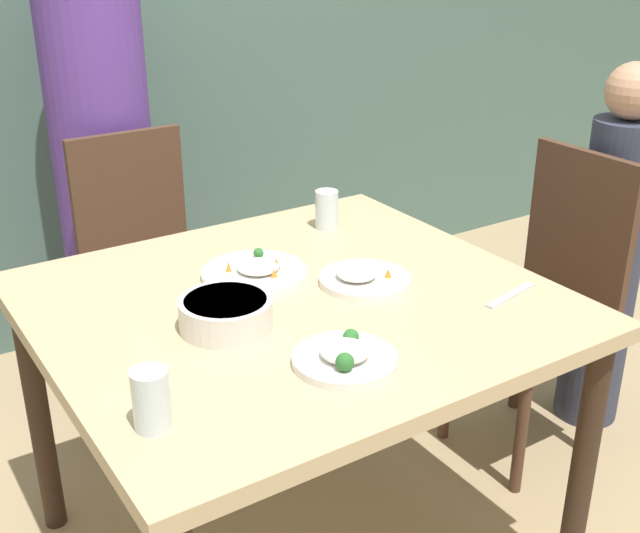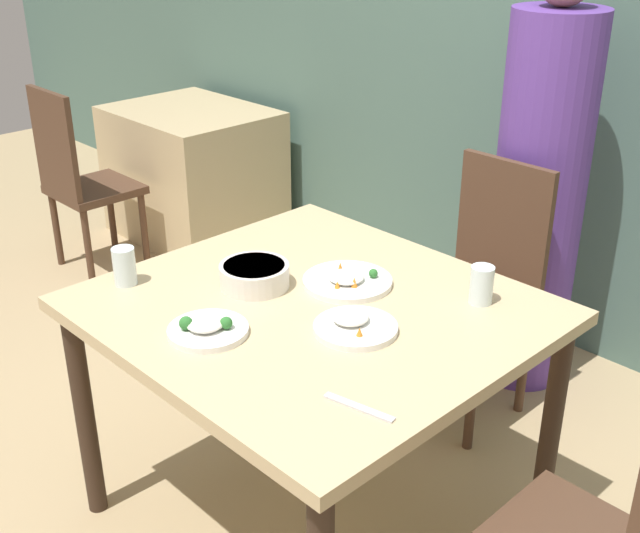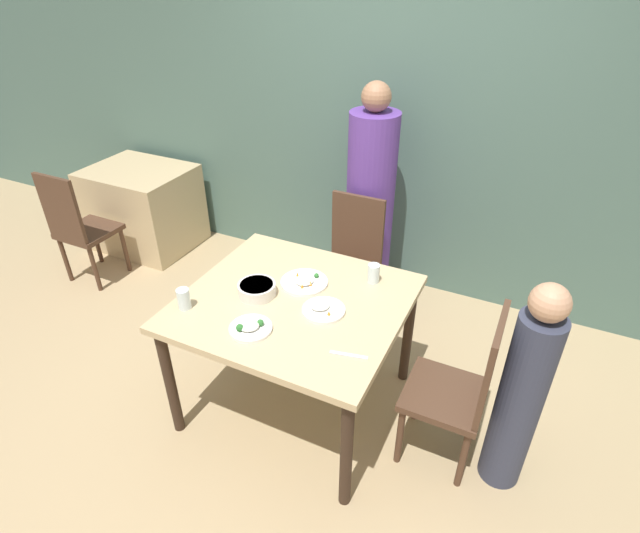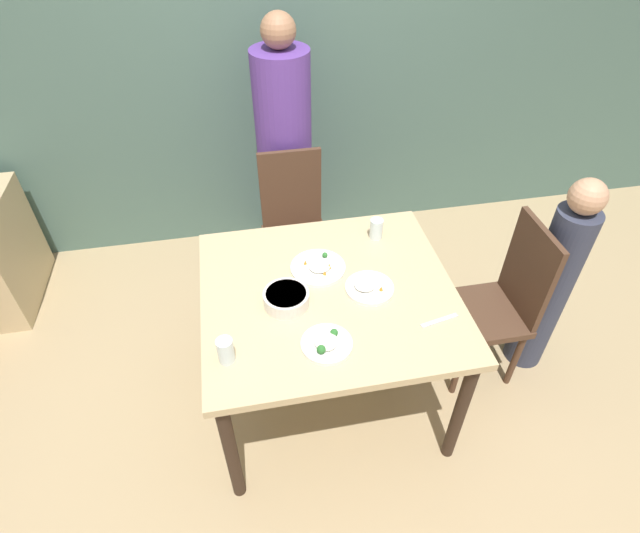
% 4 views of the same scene
% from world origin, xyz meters
% --- Properties ---
extents(dining_table, '(1.17, 1.08, 0.78)m').
position_xyz_m(dining_table, '(0.00, 0.00, 0.69)').
color(dining_table, tan).
rests_on(dining_table, ground_plane).
extents(chair_adult_spot, '(0.40, 0.40, 0.97)m').
position_xyz_m(chair_adult_spot, '(-0.04, 0.89, 0.51)').
color(chair_adult_spot, '#4C3323').
rests_on(chair_adult_spot, ground_plane).
extents(chair_child_spot, '(0.40, 0.40, 0.97)m').
position_xyz_m(chair_child_spot, '(0.93, 0.03, 0.51)').
color(chair_child_spot, '#4C3323').
rests_on(chair_child_spot, ground_plane).
extents(person_adult, '(0.34, 0.34, 1.66)m').
position_xyz_m(person_adult, '(-0.04, 1.22, 0.77)').
color(person_adult, '#5B3893').
rests_on(person_adult, ground_plane).
extents(person_child, '(0.21, 0.21, 1.21)m').
position_xyz_m(person_child, '(1.20, 0.03, 0.58)').
color(person_child, '#33384C').
rests_on(person_child, ground_plane).
extents(bowl_curry, '(0.21, 0.21, 0.07)m').
position_xyz_m(bowl_curry, '(-0.20, -0.05, 0.81)').
color(bowl_curry, silver).
rests_on(bowl_curry, dining_table).
extents(plate_rice_adult, '(0.23, 0.23, 0.05)m').
position_xyz_m(plate_rice_adult, '(0.18, -0.02, 0.79)').
color(plate_rice_adult, white).
rests_on(plate_rice_adult, dining_table).
extents(plate_rice_child, '(0.27, 0.27, 0.05)m').
position_xyz_m(plate_rice_child, '(-0.02, 0.16, 0.79)').
color(plate_rice_child, white).
rests_on(plate_rice_child, dining_table).
extents(plate_noodles, '(0.21, 0.21, 0.06)m').
position_xyz_m(plate_noodles, '(-0.07, -0.32, 0.79)').
color(plate_noodles, white).
rests_on(plate_noodles, dining_table).
extents(glass_water_tall, '(0.07, 0.07, 0.11)m').
position_xyz_m(glass_water_tall, '(-0.48, -0.31, 0.83)').
color(glass_water_tall, silver).
rests_on(glass_water_tall, dining_table).
extents(glass_water_short, '(0.07, 0.07, 0.11)m').
position_xyz_m(glass_water_short, '(0.32, 0.35, 0.83)').
color(glass_water_short, silver).
rests_on(glass_water_short, dining_table).
extents(fork_steel, '(0.18, 0.06, 0.01)m').
position_xyz_m(fork_steel, '(0.43, -0.27, 0.78)').
color(fork_steel, silver).
rests_on(fork_steel, dining_table).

